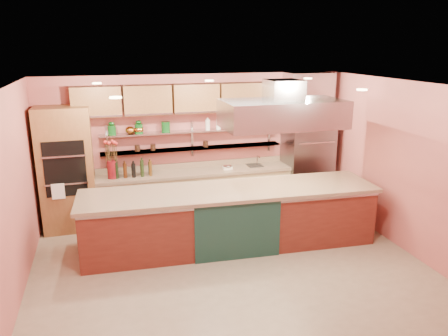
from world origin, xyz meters
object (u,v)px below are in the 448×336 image
object	(u,v)px
flower_vase	(112,169)
green_canister	(166,127)
refrigerator	(307,157)
kitchen_scale	(227,167)
copper_kettle	(130,130)
island	(230,218)

from	to	relation	value
flower_vase	green_canister	xyz separation A→B (m)	(1.06, 0.22, 0.71)
refrigerator	kitchen_scale	xyz separation A→B (m)	(-1.75, 0.01, -0.07)
refrigerator	green_canister	bearing A→B (deg)	175.52
refrigerator	copper_kettle	size ratio (longest dim) A/B	11.85
copper_kettle	green_canister	distance (m)	0.68
refrigerator	flower_vase	xyz separation A→B (m)	(-4.00, 0.01, 0.05)
island	green_canister	xyz separation A→B (m)	(-0.80, 1.70, 1.30)
green_canister	island	bearing A→B (deg)	-64.80
kitchen_scale	copper_kettle	distance (m)	2.04
flower_vase	copper_kettle	xyz separation A→B (m)	(0.38, 0.22, 0.69)
copper_kettle	kitchen_scale	bearing A→B (deg)	-6.74
kitchen_scale	green_canister	distance (m)	1.46
refrigerator	green_canister	distance (m)	3.04
green_canister	kitchen_scale	bearing A→B (deg)	-10.53
island	green_canister	bearing A→B (deg)	118.12
island	kitchen_scale	xyz separation A→B (m)	(0.38, 1.48, 0.47)
island	kitchen_scale	world-z (taller)	kitchen_scale
refrigerator	copper_kettle	distance (m)	3.70
island	green_canister	size ratio (longest dim) A/B	24.82
copper_kettle	green_canister	size ratio (longest dim) A/B	0.90
refrigerator	copper_kettle	world-z (taller)	refrigerator
island	refrigerator	bearing A→B (deg)	37.44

